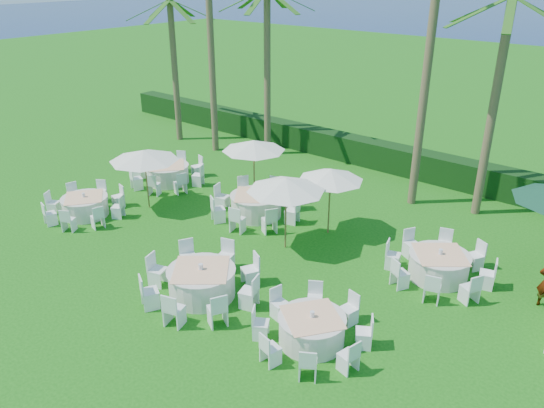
{
  "coord_description": "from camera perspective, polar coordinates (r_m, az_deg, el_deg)",
  "views": [
    {
      "loc": [
        10.88,
        -9.46,
        8.78
      ],
      "look_at": [
        0.52,
        3.32,
        1.3
      ],
      "focal_mm": 35.0,
      "sensor_mm": 36.0,
      "label": 1
    }
  ],
  "objects": [
    {
      "name": "banquet_table_d",
      "position": [
        23.6,
        -11.16,
        3.26
      ],
      "size": [
        3.2,
        3.2,
        0.98
      ],
      "color": "beige",
      "rests_on": "ground"
    },
    {
      "name": "banquet_table_a",
      "position": [
        21.32,
        -19.45,
        -0.17
      ],
      "size": [
        3.01,
        3.01,
        0.92
      ],
      "color": "beige",
      "rests_on": "ground"
    },
    {
      "name": "ground",
      "position": [
        16.88,
        -8.56,
        -7.19
      ],
      "size": [
        120.0,
        120.0,
        0.0
      ],
      "primitive_type": "plane",
      "color": "#145A0F",
      "rests_on": "ground"
    },
    {
      "name": "banquet_table_f",
      "position": [
        16.97,
        17.49,
        -6.29
      ],
      "size": [
        3.2,
        3.2,
        0.97
      ],
      "color": "beige",
      "rests_on": "ground"
    },
    {
      "name": "palm_b",
      "position": [
        25.89,
        -0.51,
        14.57
      ],
      "size": [
        4.34,
        4.3,
        7.79
      ],
      "color": "brown",
      "rests_on": "ground"
    },
    {
      "name": "palm_c",
      "position": [
        20.49,
        16.47,
        14.73
      ],
      "size": [
        4.4,
        4.12,
        10.36
      ],
      "color": "brown",
      "rests_on": "ground"
    },
    {
      "name": "umbrella_d",
      "position": [
        18.18,
        6.33,
        3.17
      ],
      "size": [
        2.28,
        2.28,
        2.44
      ],
      "color": "brown",
      "rests_on": "ground"
    },
    {
      "name": "palm_f",
      "position": [
        28.79,
        -10.46,
        14.56
      ],
      "size": [
        4.35,
        4.29,
        7.19
      ],
      "color": "brown",
      "rests_on": "ground"
    },
    {
      "name": "banquet_table_e",
      "position": [
        20.08,
        -1.71,
        -0.05
      ],
      "size": [
        3.44,
        3.44,
        1.03
      ],
      "color": "beige",
      "rests_on": "ground"
    },
    {
      "name": "banquet_table_b",
      "position": [
        15.5,
        -7.57,
        -8.27
      ],
      "size": [
        3.42,
        3.42,
        1.03
      ],
      "color": "beige",
      "rests_on": "ground"
    },
    {
      "name": "umbrella_b",
      "position": [
        17.05,
        1.52,
        2.12
      ],
      "size": [
        2.58,
        2.58,
        2.53
      ],
      "color": "brown",
      "rests_on": "ground"
    },
    {
      "name": "palm_a",
      "position": [
        26.39,
        -6.67,
        18.42
      ],
      "size": [
        4.41,
        4.07,
        11.19
      ],
      "color": "brown",
      "rests_on": "ground"
    },
    {
      "name": "umbrella_c",
      "position": [
        21.15,
        -1.98,
        6.32
      ],
      "size": [
        2.54,
        2.54,
        2.41
      ],
      "color": "brown",
      "rests_on": "ground"
    },
    {
      "name": "umbrella_a",
      "position": [
        20.7,
        -13.61,
        5.11
      ],
      "size": [
        2.63,
        2.63,
        2.37
      ],
      "color": "brown",
      "rests_on": "ground"
    },
    {
      "name": "banquet_table_c",
      "position": [
        13.73,
        4.29,
        -13.22
      ],
      "size": [
        3.01,
        3.01,
        0.92
      ],
      "color": "beige",
      "rests_on": "ground"
    },
    {
      "name": "hedge",
      "position": [
        25.41,
        11.54,
        5.17
      ],
      "size": [
        34.0,
        1.0,
        1.2
      ],
      "primitive_type": "cube",
      "color": "black",
      "rests_on": "ground"
    },
    {
      "name": "palm_d",
      "position": [
        20.58,
        22.81,
        10.18
      ],
      "size": [
        4.33,
        4.31,
        7.84
      ],
      "color": "brown",
      "rests_on": "ground"
    }
  ]
}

